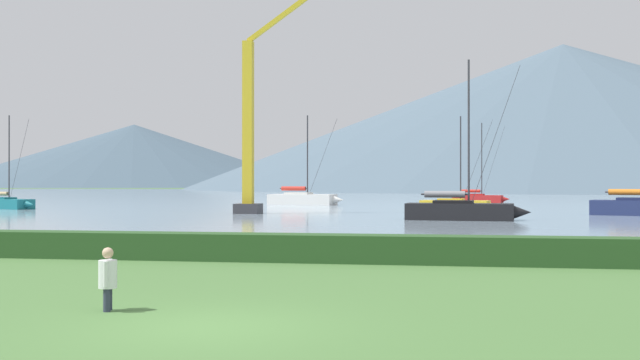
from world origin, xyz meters
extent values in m
plane|color=#477038|center=(0.00, 0.00, 0.00)|extent=(1000.00, 1000.00, 0.00)
cube|color=#8499A8|center=(0.00, 137.00, 0.00)|extent=(320.00, 246.00, 0.00)
cube|color=#284C23|center=(0.00, 11.00, 0.44)|extent=(80.00, 1.20, 0.87)
cube|color=white|center=(-11.70, 70.47, 0.59)|extent=(7.89, 4.13, 1.18)
cone|color=white|center=(-7.50, 69.55, 0.59)|extent=(1.47, 1.26, 1.00)
cube|color=silver|center=(-12.12, 70.56, 1.02)|extent=(3.11, 2.36, 0.75)
cylinder|color=#333338|center=(-11.07, 70.33, 5.32)|extent=(0.15, 0.15, 9.35)
cylinder|color=#333338|center=(-12.72, 70.70, 1.83)|extent=(3.33, 0.85, 0.13)
cylinder|color=red|center=(-12.72, 70.70, 1.83)|extent=(2.91, 1.08, 0.47)
cylinder|color=#333338|center=(-9.34, 69.95, 5.09)|extent=(3.50, 0.80, 8.89)
cube|color=black|center=(5.05, 38.85, 0.56)|extent=(7.26, 3.08, 1.11)
cone|color=black|center=(9.07, 38.47, 0.56)|extent=(1.29, 1.05, 0.94)
cube|color=black|center=(4.65, 38.89, 0.96)|extent=(2.77, 1.94, 0.71)
cylinder|color=#333338|center=(5.66, 38.79, 5.67)|extent=(0.14, 0.14, 10.12)
cylinder|color=#333338|center=(4.07, 38.94, 1.72)|extent=(3.18, 0.42, 0.12)
cylinder|color=gray|center=(4.07, 38.94, 1.72)|extent=(2.73, 0.70, 0.44)
cylinder|color=#333338|center=(7.31, 38.63, 5.42)|extent=(3.35, 0.35, 9.63)
cube|color=#1B2449|center=(18.50, 48.22, 0.99)|extent=(3.14, 2.55, 0.73)
cylinder|color=#333338|center=(17.93, 48.42, 1.77)|extent=(3.13, 1.21, 0.12)
cylinder|color=orange|center=(17.93, 48.42, 1.77)|extent=(2.78, 1.36, 0.46)
cube|color=#19707A|center=(-37.11, 53.29, 0.47)|extent=(6.26, 3.98, 0.93)
cone|color=#19707A|center=(-33.94, 52.10, 0.47)|extent=(1.23, 1.10, 0.79)
cube|color=#16646E|center=(-37.43, 53.41, 0.81)|extent=(2.56, 2.10, 0.59)
cylinder|color=#333338|center=(-36.64, 53.11, 4.69)|extent=(0.12, 0.12, 8.36)
cylinder|color=#333338|center=(-37.89, 53.58, 1.44)|extent=(2.53, 1.03, 0.10)
cylinder|color=tan|center=(-37.89, 53.58, 1.44)|extent=(2.25, 1.14, 0.37)
cylinder|color=#333338|center=(-35.33, 52.62, 4.48)|extent=(2.65, 1.01, 7.95)
cube|color=red|center=(8.05, 82.64, 0.47)|extent=(6.27, 3.33, 0.94)
cone|color=red|center=(11.37, 81.88, 0.47)|extent=(1.17, 1.01, 0.80)
cube|color=#A52020|center=(7.72, 82.72, 0.81)|extent=(2.48, 1.89, 0.60)
cylinder|color=#333338|center=(8.55, 82.53, 5.18)|extent=(0.12, 0.12, 9.34)
cylinder|color=#333338|center=(7.24, 82.83, 1.45)|extent=(2.64, 0.70, 0.10)
cylinder|color=red|center=(7.24, 82.83, 1.45)|extent=(2.31, 0.88, 0.37)
cylinder|color=#333338|center=(9.92, 82.21, 4.95)|extent=(2.77, 0.66, 8.88)
cube|color=gold|center=(4.95, 54.94, 0.47)|extent=(6.21, 3.31, 0.93)
cone|color=gold|center=(8.23, 54.18, 0.47)|extent=(1.17, 1.00, 0.79)
cube|color=gold|center=(4.62, 55.02, 0.81)|extent=(2.46, 1.88, 0.59)
cylinder|color=#333338|center=(5.44, 54.83, 4.42)|extent=(0.12, 0.12, 7.83)
cylinder|color=#333338|center=(4.14, 55.13, 1.44)|extent=(2.61, 0.70, 0.10)
cylinder|color=gray|center=(4.14, 55.13, 1.44)|extent=(2.28, 0.87, 0.37)
cylinder|color=#333338|center=(6.79, 54.51, 4.23)|extent=(2.74, 0.66, 7.44)
cylinder|color=#2D3347|center=(-2.41, 1.19, 0.23)|extent=(0.14, 0.14, 0.45)
cylinder|color=#2D3347|center=(-2.46, 1.36, 0.23)|extent=(0.14, 0.14, 0.45)
cylinder|color=silver|center=(-2.44, 1.27, 0.73)|extent=(0.36, 0.36, 0.55)
cylinder|color=silver|center=(-2.38, 1.04, 0.75)|extent=(0.09, 0.09, 0.49)
cylinder|color=silver|center=(-2.49, 1.51, 0.75)|extent=(0.09, 0.09, 0.49)
sphere|color=tan|center=(-2.44, 1.27, 1.14)|extent=(0.22, 0.22, 0.22)
cube|color=#333338|center=(-11.63, 46.72, 0.40)|extent=(2.00, 2.00, 0.80)
cube|color=gold|center=(-11.63, 46.72, 7.37)|extent=(0.80, 0.80, 13.15)
cube|color=gold|center=(-8.17, 46.72, 16.36)|extent=(7.12, 0.36, 5.11)
cone|color=#425666|center=(-171.00, 395.40, 17.74)|extent=(216.34, 216.34, 35.48)
cone|color=#4C6070|center=(49.07, 291.05, 27.98)|extent=(290.96, 290.96, 55.96)
camera|label=1|loc=(4.11, -12.70, 2.53)|focal=42.53mm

